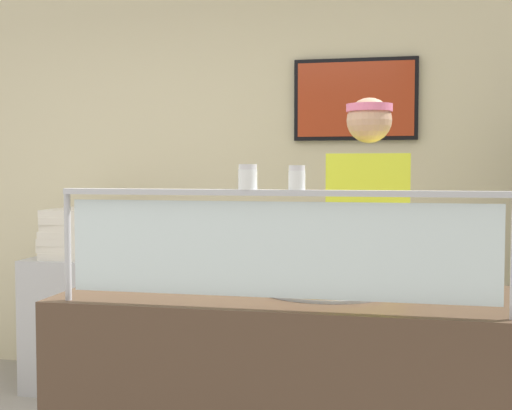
{
  "coord_description": "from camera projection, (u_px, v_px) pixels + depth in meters",
  "views": [
    {
      "loc": [
        1.29,
        -2.23,
        1.44
      ],
      "look_at": [
        0.73,
        0.4,
        1.29
      ],
      "focal_mm": 48.17,
      "sensor_mm": 36.0,
      "label": 1
    }
  ],
  "objects": [
    {
      "name": "pizza_box_stack",
      "position": [
        86.0,
        233.0,
        4.45
      ],
      "size": [
        0.48,
        0.47,
        0.31
      ],
      "color": "silver",
      "rests_on": "prep_shelf"
    },
    {
      "name": "parmesan_shaker",
      "position": [
        248.0,
        179.0,
        2.35
      ],
      "size": [
        0.07,
        0.07,
        0.09
      ],
      "color": "white",
      "rests_on": "sneeze_guard"
    },
    {
      "name": "worker_figure",
      "position": [
        369.0,
        259.0,
        3.21
      ],
      "size": [
        0.41,
        0.5,
        1.76
      ],
      "color": "#23232D",
      "rests_on": "ground"
    },
    {
      "name": "shop_rear_unit",
      "position": [
        338.0,
        179.0,
        4.58
      ],
      "size": [
        6.14,
        0.13,
        2.7
      ],
      "color": "beige",
      "rests_on": "ground"
    },
    {
      "name": "pepper_flake_shaker",
      "position": [
        297.0,
        179.0,
        2.31
      ],
      "size": [
        0.06,
        0.06,
        0.08
      ],
      "color": "white",
      "rests_on": "sneeze_guard"
    },
    {
      "name": "sneeze_guard",
      "position": [
        276.0,
        233.0,
        2.34
      ],
      "size": [
        1.57,
        0.06,
        0.41
      ],
      "color": "#B2B5BC",
      "rests_on": "serving_counter"
    },
    {
      "name": "pizza_server",
      "position": [
        336.0,
        283.0,
        2.66
      ],
      "size": [
        0.15,
        0.29,
        0.01
      ],
      "primitive_type": "cube",
      "rotation": [
        0.0,
        0.0,
        -0.26
      ],
      "color": "#ADAFB7",
      "rests_on": "pizza_tray"
    },
    {
      "name": "prep_shelf",
      "position": [
        88.0,
        322.0,
        4.48
      ],
      "size": [
        0.7,
        0.55,
        0.85
      ],
      "primitive_type": "cube",
      "color": "#B7BABF",
      "rests_on": "ground"
    },
    {
      "name": "pizza_tray",
      "position": [
        328.0,
        287.0,
        2.69
      ],
      "size": [
        0.51,
        0.51,
        0.04
      ],
      "color": "#9EA0A8",
      "rests_on": "serving_counter"
    }
  ]
}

